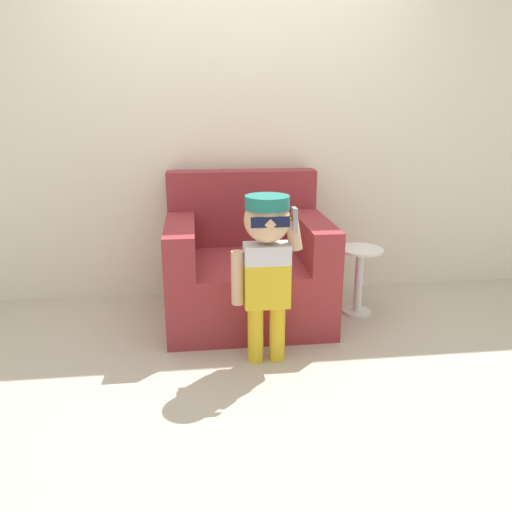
% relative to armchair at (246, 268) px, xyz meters
% --- Properties ---
extents(ground_plane, '(10.00, 10.00, 0.00)m').
position_rel_armchair_xyz_m(ground_plane, '(-0.01, -0.24, -0.34)').
color(ground_plane, '#BCB29E').
extents(wall_back, '(10.00, 0.05, 2.60)m').
position_rel_armchair_xyz_m(wall_back, '(-0.01, 0.48, 0.96)').
color(wall_back, beige).
rests_on(wall_back, ground_plane).
extents(armchair, '(1.06, 0.92, 0.97)m').
position_rel_armchair_xyz_m(armchair, '(0.00, 0.00, 0.00)').
color(armchair, maroon).
rests_on(armchair, ground_plane).
extents(person_child, '(0.39, 0.29, 0.96)m').
position_rel_armchair_xyz_m(person_child, '(0.04, -0.67, 0.30)').
color(person_child, gold).
rests_on(person_child, ground_plane).
extents(side_table, '(0.31, 0.31, 0.48)m').
position_rel_armchair_xyz_m(side_table, '(0.78, -0.07, -0.05)').
color(side_table, white).
rests_on(side_table, ground_plane).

